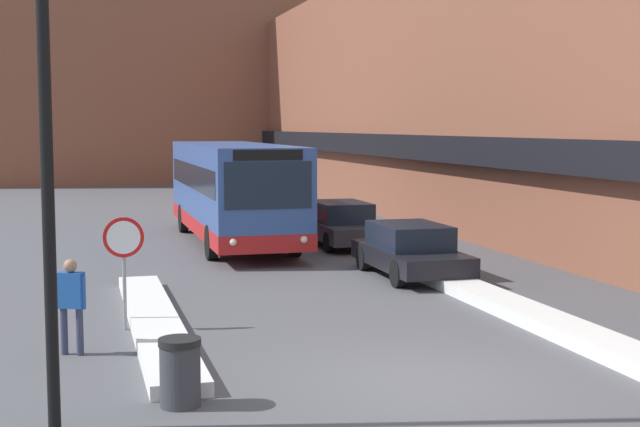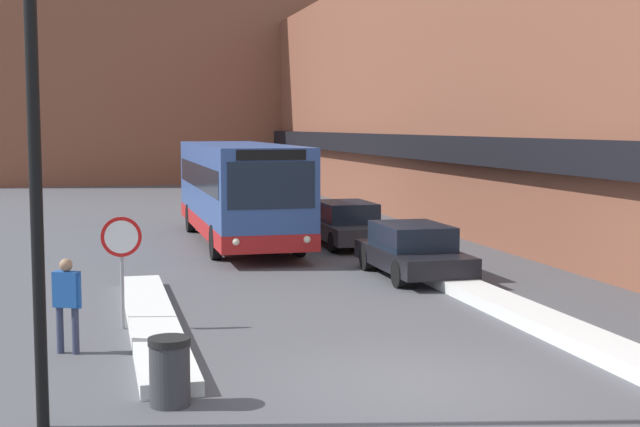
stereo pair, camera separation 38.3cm
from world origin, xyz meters
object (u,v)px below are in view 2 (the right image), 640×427
city_bus (239,190)px  parked_car_front (413,250)px  trash_bin (170,371)px  pedestrian (67,297)px  parked_car_middle (347,224)px  stop_sign (122,248)px  street_lamp (54,77)px

city_bus → parked_car_front: (3.25, -7.65, -1.07)m
trash_bin → pedestrian: bearing=114.0°
city_bus → parked_car_front: size_ratio=2.65×
parked_car_middle → pedestrian: (-8.30, -11.98, 0.27)m
trash_bin → parked_car_front: bearing=52.9°
city_bus → trash_bin: bearing=-102.2°
city_bus → parked_car_front: city_bus is taller
parked_car_middle → trash_bin: parked_car_middle is taller
parked_car_front → trash_bin: parked_car_front is taller
pedestrian → trash_bin: (1.44, -3.25, -0.50)m
parked_car_front → stop_sign: 8.48m
city_bus → trash_bin: size_ratio=11.93×
city_bus → pedestrian: bearing=-110.6°
parked_car_middle → stop_sign: size_ratio=2.07×
parked_car_front → stop_sign: size_ratio=1.99×
street_lamp → pedestrian: street_lamp is taller
parked_car_middle → parked_car_front: bearing=-90.0°
street_lamp → parked_car_front: bearing=49.4°
parked_car_front → stop_sign: stop_sign is taller
street_lamp → trash_bin: bearing=22.0°
stop_sign → pedestrian: size_ratio=1.32×
parked_car_front → parked_car_middle: 6.16m
parked_car_middle → pedestrian: pedestrian is taller
parked_car_front → parked_car_middle: (-0.00, 6.16, 0.02)m
stop_sign → street_lamp: size_ratio=0.29×
parked_car_front → street_lamp: bearing=-130.6°
parked_car_front → pedestrian: size_ratio=2.63×
stop_sign → trash_bin: (0.49, -4.91, -1.07)m
parked_car_front → parked_car_middle: size_ratio=0.96×
street_lamp → stop_sign: bearing=80.6°
parked_car_front → trash_bin: size_ratio=4.50×
stop_sign → street_lamp: street_lamp is taller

